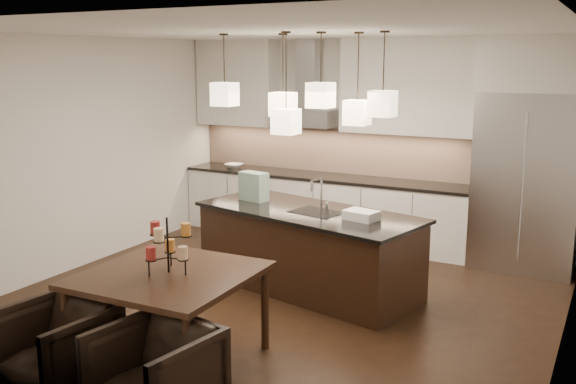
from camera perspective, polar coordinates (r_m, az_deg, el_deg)
The scene contains 37 objects.
floor at distance 6.93m, azimuth -0.78°, elevation -9.74°, with size 5.50×5.50×0.02m, color black.
ceiling at distance 6.45m, azimuth -0.86°, elevation 14.26°, with size 5.50×5.50×0.02m, color white.
wall_back at distance 9.04m, azimuth 7.62°, elevation 4.48°, with size 5.50×0.02×2.80m, color silver.
wall_front at distance 4.38m, azimuth -18.41°, elevation -3.77°, with size 5.50×0.02×2.80m, color silver.
wall_left at distance 8.22m, azimuth -18.00°, elevation 3.29°, with size 0.02×5.50×2.80m, color silver.
wall_right at distance 5.78m, azimuth 23.98°, elevation -0.53°, with size 0.02×5.50×2.80m, color silver.
refrigerator at distance 8.23m, azimuth 20.46°, elevation 0.83°, with size 1.20×0.72×2.15m, color #B7B7BA.
fridge_panel at distance 8.10m, azimuth 21.17°, elevation 10.60°, with size 1.26×0.72×0.65m, color silver.
lower_cabinets at distance 9.14m, azimuth 3.06°, elevation -1.47°, with size 4.21×0.62×0.88m, color silver.
countertop at distance 9.05m, azimuth 3.09°, elevation 1.37°, with size 4.21×0.66×0.04m, color black.
backsplash at distance 9.26m, azimuth 3.90°, elevation 3.70°, with size 4.21×0.02×0.63m, color #D2AB92.
upper_cab_left at distance 9.74m, azimuth -4.50°, elevation 9.64°, with size 1.25×0.35×1.25m, color silver.
upper_cab_right at distance 8.62m, azimuth 10.81°, elevation 9.20°, with size 1.86×0.35×1.25m, color silver.
hood_canopy at distance 9.11m, azimuth 1.56°, elevation 6.66°, with size 0.90×0.52×0.24m, color #B7B7BA.
hood_chimney at distance 9.18m, azimuth 1.89°, elevation 10.45°, with size 0.30×0.28×0.96m, color #B7B7BA.
fruit_bowl at distance 9.68m, azimuth -4.83°, elevation 2.34°, with size 0.26×0.26×0.06m, color silver.
island_body at distance 7.15m, azimuth 1.83°, elevation -5.31°, with size 2.45×0.98×0.86m, color black.
island_top at distance 7.03m, azimuth 1.85°, elevation -1.79°, with size 2.53×1.06×0.04m, color black.
faucet at distance 7.00m, azimuth 2.99°, elevation -0.13°, with size 0.10×0.24×0.37m, color silver, non-canonical shape.
tote_bag at distance 7.49m, azimuth -3.06°, elevation 0.50°, with size 0.33×0.18×0.33m, color #184A2E.
food_container at distance 6.64m, azimuth 6.55°, elevation -2.06°, with size 0.33×0.24×0.10m, color silver.
dining_table at distance 5.57m, azimuth -10.39°, elevation -10.91°, with size 1.33×1.33×0.80m, color black, non-canonical shape.
candelabra at distance 5.36m, azimuth -10.64°, elevation -4.66°, with size 0.38×0.38×0.47m, color black, non-canonical shape.
candle_a at distance 5.29m, azimuth -9.33°, elevation -5.35°, with size 0.08×0.08×0.11m, color beige.
candle_b at distance 5.52m, azimuth -10.45°, elevation -4.68°, with size 0.08×0.08×0.11m, color #C57C2F.
candle_c at distance 5.32m, azimuth -12.09°, elevation -5.35°, with size 0.08×0.08×0.11m, color maroon.
candle_d at distance 5.34m, azimuth -9.07°, elevation -3.29°, with size 0.08×0.08×0.11m, color #C57C2F.
candle_e at distance 5.43m, azimuth -11.72°, elevation -3.14°, with size 0.08×0.08×0.11m, color maroon.
candle_f at distance 5.21m, azimuth -11.42°, elevation -3.74°, with size 0.08×0.08×0.11m, color beige.
armchair_left at distance 5.36m, azimuth -19.92°, elevation -12.98°, with size 0.75×0.77×0.70m, color black.
armchair_right at distance 4.77m, azimuth -11.75°, elevation -15.66°, with size 0.75×0.77×0.70m, color black.
pendant_a at distance 7.28m, azimuth -5.64°, elevation 8.64°, with size 0.24×0.24×0.26m, color #F5E1BA.
pendant_b at distance 7.16m, azimuth -0.45°, elevation 7.80°, with size 0.24×0.24×0.26m, color #F5E1BA.
pendant_c at distance 6.70m, azimuth 2.92°, elevation 8.59°, with size 0.24×0.24×0.26m, color #F5E1BA.
pendant_d at distance 6.82m, azimuth 6.17°, elevation 7.03°, with size 0.24×0.24×0.26m, color #F5E1BA.
pendant_e at distance 6.58m, azimuth 8.41°, elevation 7.77°, with size 0.24×0.24×0.26m, color #F5E1BA.
pendant_f at distance 6.67m, azimuth -0.17°, elevation 6.29°, with size 0.24×0.24×0.26m, color #F5E1BA.
Camera 1 is at (3.09, -5.66, 2.53)m, focal length 40.00 mm.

